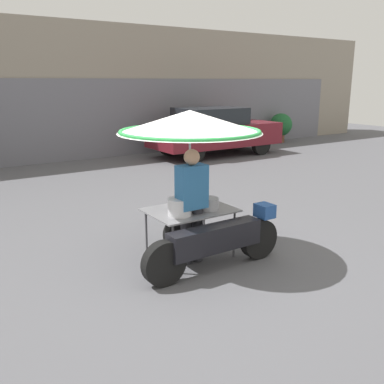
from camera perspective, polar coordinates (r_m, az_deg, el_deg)
ground_plane at (r=5.66m, az=0.84°, el=-9.64°), size 36.00×36.00×0.00m
shopfront_building at (r=13.92m, az=-21.79°, el=12.26°), size 28.00×2.06×4.03m
vendor_motorcycle_cart at (r=5.47m, az=0.15°, el=6.28°), size 2.00×1.86×1.97m
vendor_person at (r=5.46m, az=-0.03°, el=-1.22°), size 0.38×0.22×1.51m
parked_car at (r=13.77m, az=2.96°, el=8.16°), size 4.19×1.77×1.52m
potted_plant at (r=17.13m, az=11.76°, el=8.70°), size 0.87×0.87×1.12m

